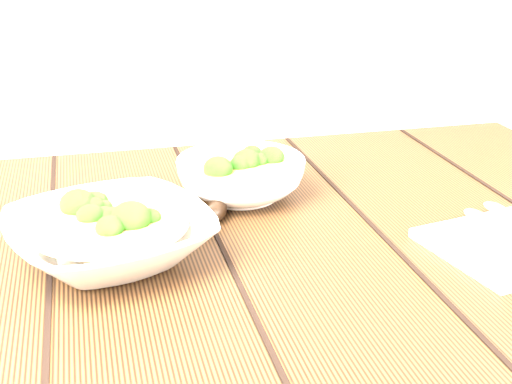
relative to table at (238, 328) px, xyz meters
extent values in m
cube|color=#37210F|center=(0.00, 0.00, 0.10)|extent=(1.20, 0.80, 0.04)
cube|color=#37210F|center=(0.54, 0.34, -0.28)|extent=(0.07, 0.07, 0.71)
imported|color=silver|center=(-0.15, -0.01, 0.15)|extent=(0.28, 0.28, 0.06)
cylinder|color=olive|center=(-0.15, -0.01, 0.17)|extent=(0.18, 0.18, 0.00)
ellipsoid|color=#3A7B1B|center=(-0.13, 0.00, 0.17)|extent=(0.04, 0.03, 0.03)
ellipsoid|color=#3A7B1B|center=(-0.14, 0.03, 0.17)|extent=(0.04, 0.03, 0.03)
ellipsoid|color=#3A7B1B|center=(-0.18, 0.04, 0.17)|extent=(0.04, 0.03, 0.03)
ellipsoid|color=#3A7B1B|center=(-0.18, 0.00, 0.17)|extent=(0.04, 0.03, 0.03)
ellipsoid|color=#3A7B1B|center=(-0.18, -0.04, 0.17)|extent=(0.04, 0.03, 0.03)
ellipsoid|color=#3A7B1B|center=(-0.15, -0.06, 0.17)|extent=(0.04, 0.03, 0.03)
ellipsoid|color=#3A7B1B|center=(-0.12, -0.02, 0.17)|extent=(0.04, 0.03, 0.03)
imported|color=silver|center=(0.04, 0.15, 0.15)|extent=(0.23, 0.23, 0.06)
cylinder|color=olive|center=(0.04, 0.15, 0.17)|extent=(0.14, 0.14, 0.00)
ellipsoid|color=#3A7B1B|center=(0.06, 0.15, 0.17)|extent=(0.03, 0.03, 0.03)
ellipsoid|color=#3A7B1B|center=(0.04, 0.18, 0.17)|extent=(0.03, 0.03, 0.03)
ellipsoid|color=#3A7B1B|center=(0.00, 0.16, 0.17)|extent=(0.03, 0.03, 0.03)
ellipsoid|color=#3A7B1B|center=(0.03, 0.13, 0.17)|extent=(0.03, 0.03, 0.03)
ellipsoid|color=#3A7B1B|center=(0.06, 0.12, 0.17)|extent=(0.03, 0.03, 0.03)
torus|color=black|center=(-0.05, 0.09, 0.13)|extent=(0.12, 0.12, 0.03)
cylinder|color=#9E9A8C|center=(0.31, -0.10, 0.13)|extent=(0.01, 0.13, 0.01)
ellipsoid|color=#9E9A8C|center=(0.31, -0.02, 0.13)|extent=(0.03, 0.05, 0.01)
ellipsoid|color=#9E9A8C|center=(0.35, -0.01, 0.13)|extent=(0.03, 0.05, 0.01)
camera|label=1|loc=(-0.17, -0.76, 0.50)|focal=50.00mm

